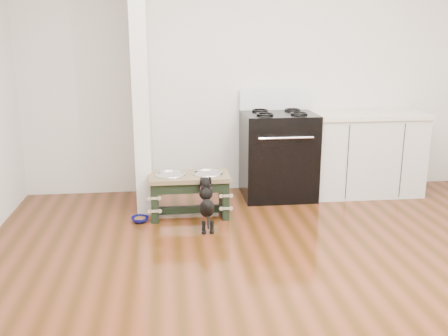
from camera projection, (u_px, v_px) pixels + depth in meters
ground at (309, 293)px, 3.42m from camera, size 5.00×5.00×0.00m
room_shell at (321, 51)px, 3.00m from camera, size 5.00×5.00×5.00m
partition_wall at (141, 73)px, 4.96m from camera, size 0.15×0.80×2.70m
oven_range at (278, 154)px, 5.40m from camera, size 0.76×0.69×1.14m
cabinet_run at (364, 153)px, 5.53m from camera, size 1.24×0.64×0.91m
dog_feeder at (189, 187)px, 4.82m from camera, size 0.77×0.41×0.44m
puppy at (207, 202)px, 4.50m from camera, size 0.13×0.39×0.47m
floor_bowl at (140, 219)px, 4.72m from camera, size 0.16×0.16×0.05m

